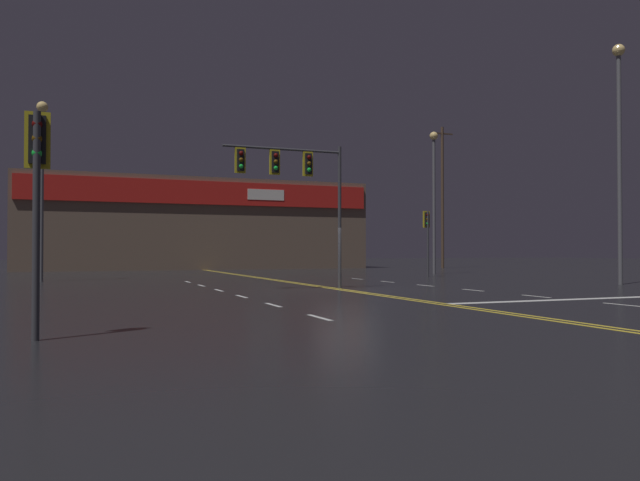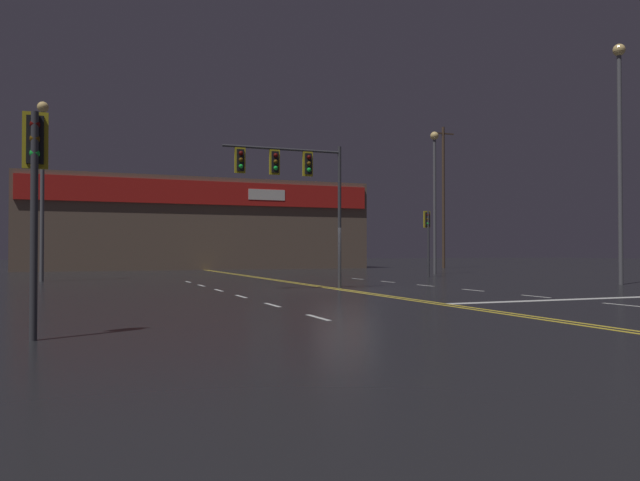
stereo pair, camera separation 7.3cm
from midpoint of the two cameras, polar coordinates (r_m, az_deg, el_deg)
name	(u,v)px [view 1 (the left image)]	position (r m, az deg, el deg)	size (l,w,h in m)	color
ground_plane	(346,290)	(24.55, 2.32, -4.57)	(200.00, 200.00, 0.00)	black
road_markings	(379,292)	(23.79, 5.37, -4.67)	(13.85, 60.00, 0.01)	gold
traffic_signal_median	(292,174)	(25.01, -2.70, 6.06)	(4.96, 0.36, 5.84)	#38383D
traffic_signal_corner_northeast	(427,228)	(37.65, 9.70, 1.09)	(0.42, 0.36, 3.93)	#38383D
traffic_signal_corner_southwest	(37,172)	(11.93, -24.62, 5.76)	(0.42, 0.36, 3.97)	#38383D
streetlight_near_left	(42,166)	(34.86, -24.14, 6.25)	(0.56, 0.56, 9.16)	#59595E
streetlight_near_right	(434,183)	(42.96, 10.33, 5.17)	(0.56, 0.56, 9.63)	#59595E
streetlight_median_approach	(619,134)	(32.24, 25.62, 8.76)	(0.56, 0.56, 11.11)	#59595E
building_backdrop	(195,225)	(56.67, -11.44, 1.36)	(29.06, 10.23, 7.65)	brown
utility_pole_row	(211,189)	(50.25, -9.94, 4.63)	(46.61, 0.26, 12.96)	#4C3828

